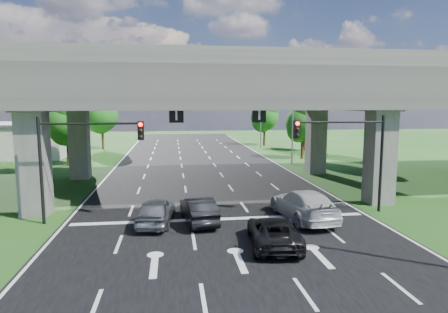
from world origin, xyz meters
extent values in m
plane|color=#1C4516|center=(0.00, 0.00, 0.00)|extent=(160.00, 160.00, 0.00)
cube|color=black|center=(0.00, 10.00, 0.01)|extent=(18.00, 120.00, 0.03)
cube|color=#312F2C|center=(0.00, 12.00, 8.00)|extent=(80.00, 15.00, 2.00)
cube|color=#595652|center=(0.00, 4.75, 9.50)|extent=(80.00, 0.50, 1.00)
cube|color=#595652|center=(0.00, 19.25, 9.50)|extent=(80.00, 0.50, 1.00)
cube|color=#595652|center=(-11.00, 6.00, 3.50)|extent=(1.60, 1.60, 7.00)
cube|color=#595652|center=(-11.00, 18.00, 3.50)|extent=(1.60, 1.60, 7.00)
cube|color=#595652|center=(11.00, 6.00, 3.50)|extent=(1.60, 1.60, 7.00)
cube|color=#595652|center=(11.00, 18.00, 3.50)|extent=(1.60, 1.60, 7.00)
cube|color=black|center=(-2.50, 5.00, 6.00)|extent=(0.85, 0.06, 0.85)
cube|color=black|center=(2.50, 5.00, 6.00)|extent=(0.85, 0.06, 0.85)
cylinder|color=black|center=(10.00, 4.00, 3.00)|extent=(0.18, 0.18, 6.00)
cylinder|color=black|center=(7.25, 4.00, 5.60)|extent=(5.50, 0.12, 0.12)
cube|color=black|center=(4.50, 3.82, 5.20)|extent=(0.35, 0.28, 1.05)
sphere|color=#FF0C05|center=(4.50, 3.66, 5.55)|extent=(0.22, 0.22, 0.22)
cylinder|color=black|center=(-10.00, 4.00, 3.00)|extent=(0.18, 0.18, 6.00)
cylinder|color=black|center=(-7.25, 4.00, 5.60)|extent=(5.50, 0.12, 0.12)
cube|color=black|center=(-4.50, 3.82, 5.20)|extent=(0.35, 0.28, 1.05)
sphere|color=#FF0C05|center=(-4.50, 3.66, 5.55)|extent=(0.22, 0.22, 0.22)
cylinder|color=gray|center=(10.50, 24.00, 5.00)|extent=(0.16, 0.16, 10.00)
cylinder|color=gray|center=(9.00, 24.00, 9.70)|extent=(3.00, 0.10, 0.10)
cube|color=gray|center=(7.50, 24.00, 9.60)|extent=(0.60, 0.25, 0.18)
cylinder|color=gray|center=(10.50, 40.00, 5.00)|extent=(0.16, 0.16, 10.00)
cylinder|color=gray|center=(9.00, 40.00, 9.70)|extent=(3.00, 0.10, 0.10)
cube|color=gray|center=(7.50, 40.00, 9.60)|extent=(0.60, 0.25, 0.18)
cylinder|color=black|center=(-14.00, 26.00, 1.65)|extent=(0.36, 0.36, 3.30)
sphere|color=#1E4F15|center=(-14.00, 26.00, 4.65)|extent=(4.50, 4.50, 4.50)
sphere|color=#1E4F15|center=(-13.60, 25.70, 6.00)|extent=(3.60, 3.60, 3.60)
sphere|color=#1E4F15|center=(-14.30, 26.40, 3.75)|extent=(3.30, 3.30, 3.30)
cylinder|color=black|center=(-17.00, 34.00, 1.43)|extent=(0.36, 0.36, 2.86)
sphere|color=#1E4F15|center=(-17.00, 34.00, 4.03)|extent=(3.90, 3.90, 3.90)
sphere|color=#1E4F15|center=(-16.60, 33.70, 5.20)|extent=(3.12, 3.12, 3.12)
sphere|color=#1E4F15|center=(-17.30, 34.40, 3.25)|extent=(2.86, 2.86, 2.86)
cylinder|color=black|center=(-13.00, 42.00, 1.76)|extent=(0.36, 0.36, 3.52)
sphere|color=#1E4F15|center=(-13.00, 42.00, 4.96)|extent=(4.80, 4.80, 4.80)
sphere|color=#1E4F15|center=(-12.60, 41.70, 6.40)|extent=(3.84, 3.84, 3.84)
sphere|color=#1E4F15|center=(-13.30, 42.40, 4.00)|extent=(3.52, 3.52, 3.52)
cylinder|color=black|center=(13.00, 28.00, 1.54)|extent=(0.36, 0.36, 3.08)
sphere|color=#1E4F15|center=(13.00, 28.00, 4.34)|extent=(4.20, 4.20, 4.20)
sphere|color=#1E4F15|center=(13.40, 27.70, 5.60)|extent=(3.36, 3.36, 3.36)
sphere|color=#1E4F15|center=(12.70, 28.40, 3.50)|extent=(3.08, 3.08, 3.08)
cylinder|color=black|center=(16.00, 36.00, 1.43)|extent=(0.36, 0.36, 2.86)
sphere|color=#1E4F15|center=(16.00, 36.00, 4.03)|extent=(3.90, 3.90, 3.90)
sphere|color=#1E4F15|center=(16.40, 35.70, 5.20)|extent=(3.12, 3.12, 3.12)
sphere|color=#1E4F15|center=(15.70, 36.40, 3.25)|extent=(2.86, 2.86, 2.86)
cylinder|color=black|center=(12.00, 44.00, 1.65)|extent=(0.36, 0.36, 3.30)
sphere|color=#1E4F15|center=(12.00, 44.00, 4.65)|extent=(4.50, 4.50, 4.50)
sphere|color=#1E4F15|center=(12.40, 43.70, 6.00)|extent=(3.60, 3.60, 3.60)
sphere|color=#1E4F15|center=(11.70, 44.40, 3.75)|extent=(3.30, 3.30, 3.30)
imported|color=#93959A|center=(-3.73, 3.00, 0.79)|extent=(2.32, 4.63, 1.51)
imported|color=black|center=(-1.37, 3.00, 0.75)|extent=(2.07, 4.55, 1.45)
imported|color=#B5B5B5|center=(4.73, 2.91, 0.88)|extent=(3.00, 6.10, 1.71)
imported|color=black|center=(1.92, -1.11, 0.70)|extent=(2.71, 5.01, 1.33)
camera|label=1|loc=(-2.77, -18.86, 6.70)|focal=32.00mm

